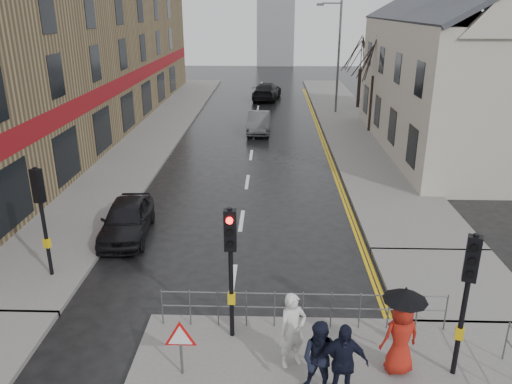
# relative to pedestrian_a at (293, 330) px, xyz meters

# --- Properties ---
(ground) EXTENTS (120.00, 120.00, 0.00)m
(ground) POSITION_rel_pedestrian_a_xyz_m (-1.63, 0.81, -1.04)
(ground) COLOR black
(ground) RESTS_ON ground
(left_pavement) EXTENTS (4.00, 44.00, 0.14)m
(left_pavement) POSITION_rel_pedestrian_a_xyz_m (-8.13, 23.81, -0.97)
(left_pavement) COLOR #605E5B
(left_pavement) RESTS_ON ground
(right_pavement) EXTENTS (4.00, 40.00, 0.14)m
(right_pavement) POSITION_rel_pedestrian_a_xyz_m (4.87, 25.81, -0.97)
(right_pavement) COLOR #605E5B
(right_pavement) RESTS_ON ground
(pavement_bridge_right) EXTENTS (4.00, 4.20, 0.14)m
(pavement_bridge_right) POSITION_rel_pedestrian_a_xyz_m (4.87, 3.81, -0.97)
(pavement_bridge_right) COLOR #605E5B
(pavement_bridge_right) RESTS_ON ground
(building_left_terrace) EXTENTS (8.00, 42.00, 10.00)m
(building_left_terrace) POSITION_rel_pedestrian_a_xyz_m (-13.63, 22.81, 3.96)
(building_left_terrace) COLOR olive
(building_left_terrace) RESTS_ON ground
(building_right_cream) EXTENTS (9.00, 16.40, 10.10)m
(building_right_cream) POSITION_rel_pedestrian_a_xyz_m (10.37, 18.81, 3.74)
(building_right_cream) COLOR #B7AD9F
(building_right_cream) RESTS_ON ground
(traffic_signal_near_left) EXTENTS (0.28, 0.27, 3.40)m
(traffic_signal_near_left) POSITION_rel_pedestrian_a_xyz_m (-1.43, 1.00, 1.42)
(traffic_signal_near_left) COLOR black
(traffic_signal_near_left) RESTS_ON near_pavement
(traffic_signal_near_right) EXTENTS (0.34, 0.33, 3.40)m
(traffic_signal_near_right) POSITION_rel_pedestrian_a_xyz_m (3.57, -0.20, 1.42)
(traffic_signal_near_right) COLOR black
(traffic_signal_near_right) RESTS_ON near_pavement
(traffic_signal_far_left) EXTENTS (0.34, 0.33, 3.40)m
(traffic_signal_far_left) POSITION_rel_pedestrian_a_xyz_m (-7.13, 3.81, 1.42)
(traffic_signal_far_left) COLOR black
(traffic_signal_far_left) RESTS_ON left_pavement
(guard_railing_front) EXTENTS (7.14, 0.04, 1.00)m
(guard_railing_front) POSITION_rel_pedestrian_a_xyz_m (0.32, 1.41, -0.18)
(guard_railing_front) COLOR #595B5E
(guard_railing_front) RESTS_ON near_pavement
(warning_sign) EXTENTS (0.80, 0.07, 1.35)m
(warning_sign) POSITION_rel_pedestrian_a_xyz_m (-2.43, -0.40, 0.00)
(warning_sign) COLOR #595B5E
(warning_sign) RESTS_ON near_pavement
(street_lamp) EXTENTS (1.83, 0.25, 8.00)m
(street_lamp) POSITION_rel_pedestrian_a_xyz_m (4.19, 28.81, 3.67)
(street_lamp) COLOR #595B5E
(street_lamp) RESTS_ON right_pavement
(tree_near) EXTENTS (2.40, 2.40, 6.58)m
(tree_near) POSITION_rel_pedestrian_a_xyz_m (5.87, 22.81, 4.10)
(tree_near) COLOR black
(tree_near) RESTS_ON right_pavement
(tree_far) EXTENTS (2.40, 2.40, 5.64)m
(tree_far) POSITION_rel_pedestrian_a_xyz_m (6.37, 30.81, 3.38)
(tree_far) COLOR black
(tree_far) RESTS_ON right_pavement
(pedestrian_a) EXTENTS (0.78, 0.68, 1.80)m
(pedestrian_a) POSITION_rel_pedestrian_a_xyz_m (0.00, 0.00, 0.00)
(pedestrian_a) COLOR silver
(pedestrian_a) RESTS_ON near_pavement
(pedestrian_b) EXTENTS (1.02, 0.91, 1.73)m
(pedestrian_b) POSITION_rel_pedestrian_a_xyz_m (0.54, -0.93, -0.03)
(pedestrian_b) COLOR black
(pedestrian_b) RESTS_ON near_pavement
(pedestrian_with_umbrella) EXTENTS (0.97, 0.96, 2.10)m
(pedestrian_with_umbrella) POSITION_rel_pedestrian_a_xyz_m (2.34, -0.14, 0.23)
(pedestrian_with_umbrella) COLOR #A71F13
(pedestrian_with_umbrella) RESTS_ON near_pavement
(pedestrian_d) EXTENTS (1.06, 0.45, 1.81)m
(pedestrian_d) POSITION_rel_pedestrian_a_xyz_m (0.96, -1.05, 0.00)
(pedestrian_d) COLOR black
(pedestrian_d) RESTS_ON near_pavement
(car_parked) EXTENTS (1.87, 4.02, 1.33)m
(car_parked) POSITION_rel_pedestrian_a_xyz_m (-5.63, 6.83, -0.37)
(car_parked) COLOR black
(car_parked) RESTS_ON ground
(car_mid) EXTENTS (1.45, 4.03, 1.32)m
(car_mid) POSITION_rel_pedestrian_a_xyz_m (-1.34, 22.61, -0.38)
(car_mid) COLOR #444649
(car_mid) RESTS_ON ground
(car_far) EXTENTS (2.74, 5.32, 1.48)m
(car_far) POSITION_rel_pedestrian_a_xyz_m (-0.97, 34.80, -0.30)
(car_far) COLOR black
(car_far) RESTS_ON ground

